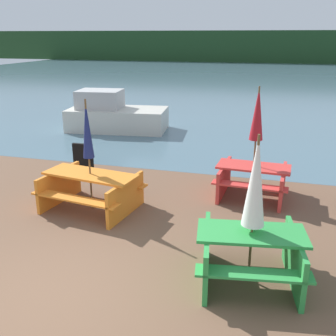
{
  "coord_description": "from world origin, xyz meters",
  "views": [
    {
      "loc": [
        2.79,
        -3.86,
        3.4
      ],
      "look_at": [
        0.78,
        3.4,
        0.85
      ],
      "focal_mm": 42.0,
      "sensor_mm": 36.0,
      "label": 1
    }
  ],
  "objects_px": {
    "picnic_table_orange": "(91,187)",
    "umbrella_crimson": "(257,114)",
    "umbrella_white": "(256,182)",
    "boat": "(114,115)",
    "signboard": "(83,158)",
    "picnic_table_red": "(253,178)",
    "umbrella_navy": "(87,130)",
    "picnic_table_green": "(250,252)"
  },
  "relations": [
    {
      "from": "picnic_table_green",
      "to": "umbrella_crimson",
      "type": "distance_m",
      "value": 3.49
    },
    {
      "from": "umbrella_white",
      "to": "picnic_table_red",
      "type": "bearing_deg",
      "value": 93.21
    },
    {
      "from": "umbrella_navy",
      "to": "boat",
      "type": "height_order",
      "value": "umbrella_navy"
    },
    {
      "from": "signboard",
      "to": "boat",
      "type": "bearing_deg",
      "value": 103.17
    },
    {
      "from": "umbrella_white",
      "to": "signboard",
      "type": "relative_size",
      "value": 2.92
    },
    {
      "from": "picnic_table_orange",
      "to": "umbrella_crimson",
      "type": "bearing_deg",
      "value": 25.8
    },
    {
      "from": "picnic_table_green",
      "to": "umbrella_navy",
      "type": "bearing_deg",
      "value": 153.1
    },
    {
      "from": "picnic_table_green",
      "to": "picnic_table_red",
      "type": "distance_m",
      "value": 3.2
    },
    {
      "from": "picnic_table_orange",
      "to": "picnic_table_red",
      "type": "bearing_deg",
      "value": 25.8
    },
    {
      "from": "umbrella_white",
      "to": "signboard",
      "type": "distance_m",
      "value": 6.03
    },
    {
      "from": "picnic_table_red",
      "to": "umbrella_crimson",
      "type": "height_order",
      "value": "umbrella_crimson"
    },
    {
      "from": "picnic_table_red",
      "to": "umbrella_navy",
      "type": "height_order",
      "value": "umbrella_navy"
    },
    {
      "from": "boat",
      "to": "signboard",
      "type": "xyz_separation_m",
      "value": [
        1.09,
        -4.68,
        -0.18
      ]
    },
    {
      "from": "umbrella_crimson",
      "to": "signboard",
      "type": "relative_size",
      "value": 3.23
    },
    {
      "from": "picnic_table_green",
      "to": "picnic_table_orange",
      "type": "bearing_deg",
      "value": 153.1
    },
    {
      "from": "boat",
      "to": "picnic_table_green",
      "type": "bearing_deg",
      "value": -62.86
    },
    {
      "from": "picnic_table_orange",
      "to": "picnic_table_red",
      "type": "xyz_separation_m",
      "value": [
        3.14,
        1.52,
        -0.03
      ]
    },
    {
      "from": "umbrella_navy",
      "to": "umbrella_white",
      "type": "distance_m",
      "value": 3.72
    },
    {
      "from": "picnic_table_green",
      "to": "umbrella_navy",
      "type": "height_order",
      "value": "umbrella_navy"
    },
    {
      "from": "picnic_table_red",
      "to": "umbrella_crimson",
      "type": "bearing_deg",
      "value": 0.0
    },
    {
      "from": "umbrella_navy",
      "to": "umbrella_crimson",
      "type": "xyz_separation_m",
      "value": [
        3.14,
        1.52,
        0.19
      ]
    },
    {
      "from": "umbrella_crimson",
      "to": "boat",
      "type": "distance_m",
      "value": 7.69
    },
    {
      "from": "umbrella_white",
      "to": "boat",
      "type": "height_order",
      "value": "umbrella_white"
    },
    {
      "from": "picnic_table_red",
      "to": "umbrella_navy",
      "type": "bearing_deg",
      "value": -154.2
    },
    {
      "from": "picnic_table_green",
      "to": "umbrella_white",
      "type": "distance_m",
      "value": 1.07
    },
    {
      "from": "picnic_table_green",
      "to": "signboard",
      "type": "relative_size",
      "value": 2.29
    },
    {
      "from": "boat",
      "to": "signboard",
      "type": "height_order",
      "value": "boat"
    },
    {
      "from": "picnic_table_orange",
      "to": "picnic_table_green",
      "type": "bearing_deg",
      "value": -26.9
    },
    {
      "from": "picnic_table_green",
      "to": "picnic_table_red",
      "type": "relative_size",
      "value": 1.05
    },
    {
      "from": "picnic_table_red",
      "to": "umbrella_white",
      "type": "bearing_deg",
      "value": -86.79
    },
    {
      "from": "umbrella_navy",
      "to": "signboard",
      "type": "height_order",
      "value": "umbrella_navy"
    },
    {
      "from": "umbrella_white",
      "to": "signboard",
      "type": "xyz_separation_m",
      "value": [
        -4.56,
        3.76,
        -1.16
      ]
    },
    {
      "from": "picnic_table_red",
      "to": "signboard",
      "type": "xyz_separation_m",
      "value": [
        -4.38,
        0.57,
        -0.06
      ]
    },
    {
      "from": "picnic_table_orange",
      "to": "umbrella_navy",
      "type": "distance_m",
      "value": 1.19
    },
    {
      "from": "picnic_table_orange",
      "to": "umbrella_crimson",
      "type": "xyz_separation_m",
      "value": [
        3.14,
        1.52,
        1.38
      ]
    },
    {
      "from": "umbrella_navy",
      "to": "umbrella_white",
      "type": "xyz_separation_m",
      "value": [
        3.31,
        -1.68,
        -0.12
      ]
    },
    {
      "from": "picnic_table_orange",
      "to": "boat",
      "type": "xyz_separation_m",
      "value": [
        -2.34,
        6.76,
        0.09
      ]
    },
    {
      "from": "umbrella_white",
      "to": "boat",
      "type": "relative_size",
      "value": 0.58
    },
    {
      "from": "umbrella_navy",
      "to": "picnic_table_red",
      "type": "bearing_deg",
      "value": 25.8
    },
    {
      "from": "picnic_table_orange",
      "to": "boat",
      "type": "height_order",
      "value": "boat"
    },
    {
      "from": "umbrella_crimson",
      "to": "boat",
      "type": "xyz_separation_m",
      "value": [
        -5.48,
        5.25,
        -1.29
      ]
    },
    {
      "from": "picnic_table_green",
      "to": "signboard",
      "type": "bearing_deg",
      "value": 140.46
    }
  ]
}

